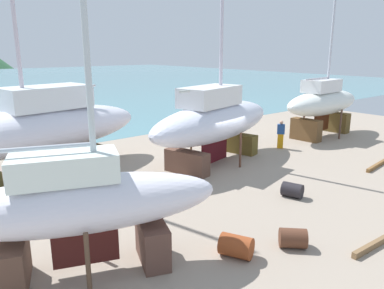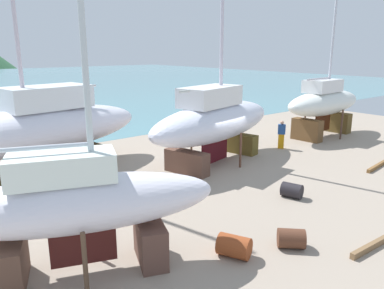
{
  "view_description": "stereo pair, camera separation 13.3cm",
  "coord_description": "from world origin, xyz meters",
  "px_view_note": "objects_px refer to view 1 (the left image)",
  "views": [
    {
      "loc": [
        -12.68,
        -13.23,
        5.78
      ],
      "look_at": [
        -1.61,
        0.26,
        1.3
      ],
      "focal_mm": 34.85,
      "sensor_mm": 36.0,
      "label": 1
    },
    {
      "loc": [
        -12.58,
        -13.31,
        5.78
      ],
      "look_at": [
        -1.61,
        0.26,
        1.3
      ],
      "focal_mm": 34.85,
      "sensor_mm": 36.0,
      "label": 2
    }
  ],
  "objects_px": {
    "sailboat_far_slipway": "(323,103)",
    "worker": "(281,134)",
    "barrel_ochre": "(292,190)",
    "barrel_tipped_center": "(293,238)",
    "sailboat_mid_port": "(81,204)",
    "barrel_rust_far": "(236,246)",
    "sailboat_large_starboard": "(215,120)",
    "sailboat_small_center": "(39,128)"
  },
  "relations": [
    {
      "from": "sailboat_far_slipway",
      "to": "worker",
      "type": "xyz_separation_m",
      "value": [
        -4.85,
        -0.34,
        -1.39
      ]
    },
    {
      "from": "barrel_ochre",
      "to": "barrel_tipped_center",
      "type": "relative_size",
      "value": 1.0
    },
    {
      "from": "barrel_ochre",
      "to": "barrel_tipped_center",
      "type": "height_order",
      "value": "barrel_tipped_center"
    },
    {
      "from": "sailboat_mid_port",
      "to": "barrel_rust_far",
      "type": "bearing_deg",
      "value": -7.4
    },
    {
      "from": "sailboat_mid_port",
      "to": "barrel_tipped_center",
      "type": "bearing_deg",
      "value": -5.84
    },
    {
      "from": "sailboat_large_starboard",
      "to": "sailboat_mid_port",
      "type": "height_order",
      "value": "sailboat_large_starboard"
    },
    {
      "from": "barrel_ochre",
      "to": "barrel_rust_far",
      "type": "distance_m",
      "value": 5.23
    },
    {
      "from": "sailboat_far_slipway",
      "to": "sailboat_large_starboard",
      "type": "height_order",
      "value": "sailboat_large_starboard"
    },
    {
      "from": "sailboat_far_slipway",
      "to": "sailboat_mid_port",
      "type": "bearing_deg",
      "value": -168.35
    },
    {
      "from": "sailboat_far_slipway",
      "to": "barrel_tipped_center",
      "type": "relative_size",
      "value": 15.57
    },
    {
      "from": "sailboat_far_slipway",
      "to": "barrel_ochre",
      "type": "relative_size",
      "value": 15.51
    },
    {
      "from": "sailboat_far_slipway",
      "to": "sailboat_mid_port",
      "type": "xyz_separation_m",
      "value": [
        -19.27,
        -5.13,
        -0.32
      ]
    },
    {
      "from": "sailboat_large_starboard",
      "to": "barrel_tipped_center",
      "type": "distance_m",
      "value": 9.14
    },
    {
      "from": "sailboat_small_center",
      "to": "barrel_rust_far",
      "type": "bearing_deg",
      "value": 89.97
    },
    {
      "from": "sailboat_small_center",
      "to": "sailboat_mid_port",
      "type": "relative_size",
      "value": 1.29
    },
    {
      "from": "sailboat_far_slipway",
      "to": "barrel_tipped_center",
      "type": "xyz_separation_m",
      "value": [
        -13.94,
        -7.83,
        -1.97
      ]
    },
    {
      "from": "sailboat_small_center",
      "to": "worker",
      "type": "relative_size",
      "value": 9.31
    },
    {
      "from": "sailboat_far_slipway",
      "to": "barrel_rust_far",
      "type": "xyz_separation_m",
      "value": [
        -15.62,
        -7.11,
        -1.94
      ]
    },
    {
      "from": "sailboat_far_slipway",
      "to": "sailboat_large_starboard",
      "type": "xyz_separation_m",
      "value": [
        -9.84,
        0.1,
        -0.03
      ]
    },
    {
      "from": "barrel_ochre",
      "to": "barrel_rust_far",
      "type": "xyz_separation_m",
      "value": [
        -4.95,
        -1.67,
        0.03
      ]
    },
    {
      "from": "sailboat_mid_port",
      "to": "barrel_ochre",
      "type": "bearing_deg",
      "value": 19.01
    },
    {
      "from": "sailboat_mid_port",
      "to": "barrel_rust_far",
      "type": "relative_size",
      "value": 13.22
    },
    {
      "from": "barrel_tipped_center",
      "to": "worker",
      "type": "bearing_deg",
      "value": 39.49
    },
    {
      "from": "barrel_ochre",
      "to": "sailboat_mid_port",
      "type": "bearing_deg",
      "value": 177.95
    },
    {
      "from": "worker",
      "to": "sailboat_large_starboard",
      "type": "bearing_deg",
      "value": -43.08
    },
    {
      "from": "sailboat_mid_port",
      "to": "sailboat_small_center",
      "type": "bearing_deg",
      "value": 99.33
    },
    {
      "from": "sailboat_far_slipway",
      "to": "barrel_rust_far",
      "type": "relative_size",
      "value": 13.46
    },
    {
      "from": "barrel_tipped_center",
      "to": "barrel_rust_far",
      "type": "relative_size",
      "value": 0.86
    },
    {
      "from": "sailboat_large_starboard",
      "to": "sailboat_mid_port",
      "type": "bearing_deg",
      "value": -164.35
    },
    {
      "from": "sailboat_small_center",
      "to": "barrel_tipped_center",
      "type": "bearing_deg",
      "value": 97.12
    },
    {
      "from": "sailboat_large_starboard",
      "to": "sailboat_small_center",
      "type": "height_order",
      "value": "sailboat_large_starboard"
    },
    {
      "from": "sailboat_large_starboard",
      "to": "sailboat_far_slipway",
      "type": "bearing_deg",
      "value": -13.93
    },
    {
      "from": "sailboat_small_center",
      "to": "barrel_tipped_center",
      "type": "distance_m",
      "value": 12.59
    },
    {
      "from": "barrel_tipped_center",
      "to": "barrel_rust_far",
      "type": "xyz_separation_m",
      "value": [
        -1.68,
        0.73,
        0.02
      ]
    },
    {
      "from": "sailboat_small_center",
      "to": "sailboat_mid_port",
      "type": "distance_m",
      "value": 9.47
    },
    {
      "from": "sailboat_mid_port",
      "to": "barrel_tipped_center",
      "type": "distance_m",
      "value": 6.2
    },
    {
      "from": "worker",
      "to": "barrel_ochre",
      "type": "xyz_separation_m",
      "value": [
        -5.82,
        -5.1,
        -0.58
      ]
    },
    {
      "from": "sailboat_far_slipway",
      "to": "barrel_rust_far",
      "type": "bearing_deg",
      "value": -158.78
    },
    {
      "from": "sailboat_large_starboard",
      "to": "sailboat_mid_port",
      "type": "xyz_separation_m",
      "value": [
        -9.43,
        -5.23,
        -0.28
      ]
    },
    {
      "from": "sailboat_far_slipway",
      "to": "sailboat_mid_port",
      "type": "relative_size",
      "value": 1.02
    },
    {
      "from": "sailboat_small_center",
      "to": "barrel_tipped_center",
      "type": "height_order",
      "value": "sailboat_small_center"
    },
    {
      "from": "sailboat_large_starboard",
      "to": "barrel_ochre",
      "type": "bearing_deg",
      "value": -111.84
    }
  ]
}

